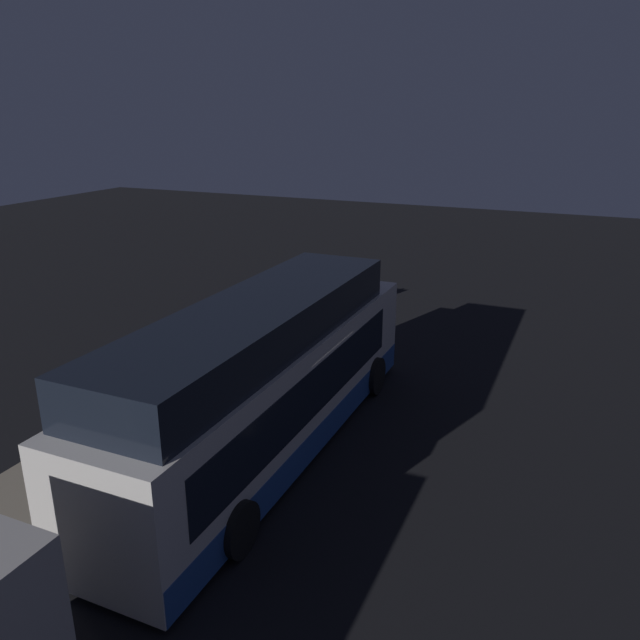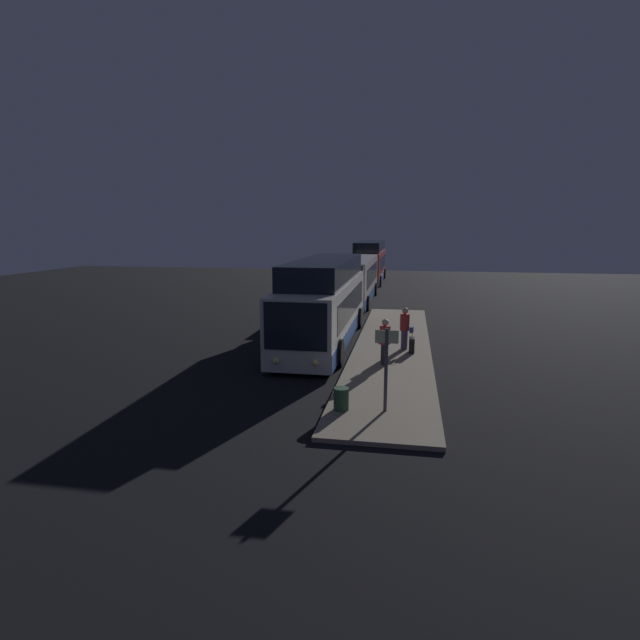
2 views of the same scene
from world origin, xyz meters
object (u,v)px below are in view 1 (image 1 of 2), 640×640
object	(u,v)px
passenger_waiting	(243,339)
trash_bin	(334,315)
bus_lead	(267,385)
passenger_boarding	(172,364)
suitcase	(177,376)
sign_post	(302,283)

from	to	relation	value
passenger_waiting	trash_bin	size ratio (longest dim) A/B	2.71
bus_lead	passenger_boarding	size ratio (longest dim) A/B	6.53
bus_lead	passenger_boarding	world-z (taller)	bus_lead
passenger_waiting	suitcase	distance (m)	2.35
bus_lead	suitcase	xyz separation A→B (m)	(1.89, 4.03, -1.26)
bus_lead	trash_bin	world-z (taller)	bus_lead
suitcase	trash_bin	size ratio (longest dim) A/B	1.33
bus_lead	passenger_waiting	world-z (taller)	bus_lead
passenger_waiting	bus_lead	bearing A→B (deg)	105.39
trash_bin	passenger_boarding	bearing A→B (deg)	167.47
passenger_boarding	suitcase	world-z (taller)	passenger_boarding
passenger_boarding	trash_bin	size ratio (longest dim) A/B	2.76
bus_lead	trash_bin	xyz separation A→B (m)	(8.95, 2.03, -1.25)
bus_lead	suitcase	world-z (taller)	bus_lead
passenger_waiting	sign_post	size ratio (longest dim) A/B	0.73
passenger_boarding	suitcase	xyz separation A→B (m)	(0.56, 0.31, -0.65)
passenger_boarding	trash_bin	distance (m)	7.82
sign_post	trash_bin	distance (m)	1.70
bus_lead	suitcase	size ratio (longest dim) A/B	13.55
bus_lead	sign_post	world-z (taller)	bus_lead
passenger_boarding	sign_post	xyz separation A→B (m)	(7.48, -0.45, 0.51)
suitcase	passenger_waiting	bearing A→B (deg)	-27.12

